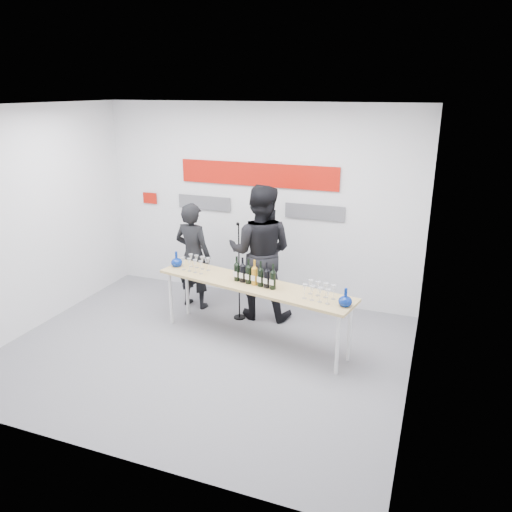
# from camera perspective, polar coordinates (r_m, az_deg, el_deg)

# --- Properties ---
(ground) EXTENTS (5.00, 5.00, 0.00)m
(ground) POSITION_cam_1_polar(r_m,az_deg,el_deg) (6.49, -6.06, -10.81)
(ground) COLOR slate
(ground) RESTS_ON ground
(back_wall) EXTENTS (5.00, 0.04, 3.00)m
(back_wall) POSITION_cam_1_polar(r_m,az_deg,el_deg) (7.68, 0.23, 6.00)
(back_wall) COLOR silver
(back_wall) RESTS_ON ground
(signage) EXTENTS (3.38, 0.02, 0.79)m
(signage) POSITION_cam_1_polar(r_m,az_deg,el_deg) (7.61, -0.25, 8.24)
(signage) COLOR #AE1107
(signage) RESTS_ON back_wall
(tasting_table) EXTENTS (2.75, 1.07, 0.81)m
(tasting_table) POSITION_cam_1_polar(r_m,az_deg,el_deg) (6.40, -0.32, -3.67)
(tasting_table) COLOR tan
(tasting_table) RESTS_ON ground
(wine_bottles) EXTENTS (0.62, 0.20, 0.33)m
(wine_bottles) POSITION_cam_1_polar(r_m,az_deg,el_deg) (6.28, -0.17, -1.90)
(wine_bottles) COLOR black
(wine_bottles) RESTS_ON tasting_table
(decanter_left) EXTENTS (0.16, 0.16, 0.21)m
(decanter_left) POSITION_cam_1_polar(r_m,az_deg,el_deg) (7.04, -9.08, -0.33)
(decanter_left) COLOR navy
(decanter_left) RESTS_ON tasting_table
(decanter_right) EXTENTS (0.16, 0.16, 0.21)m
(decanter_right) POSITION_cam_1_polar(r_m,az_deg,el_deg) (5.80, 10.19, -4.64)
(decanter_right) COLOR navy
(decanter_right) RESTS_ON tasting_table
(glasses_left) EXTENTS (0.39, 0.28, 0.18)m
(glasses_left) POSITION_cam_1_polar(r_m,az_deg,el_deg) (6.86, -6.89, -0.89)
(glasses_left) COLOR silver
(glasses_left) RESTS_ON tasting_table
(glasses_right) EXTENTS (0.39, 0.28, 0.18)m
(glasses_right) POSITION_cam_1_polar(r_m,az_deg,el_deg) (5.94, 7.21, -4.06)
(glasses_right) COLOR silver
(glasses_right) RESTS_ON tasting_table
(presenter_left) EXTENTS (0.63, 0.45, 1.61)m
(presenter_left) POSITION_cam_1_polar(r_m,az_deg,el_deg) (7.49, -7.20, 0.01)
(presenter_left) COLOR black
(presenter_left) RESTS_ON ground
(presenter_right) EXTENTS (1.03, 0.84, 1.94)m
(presenter_right) POSITION_cam_1_polar(r_m,az_deg,el_deg) (7.05, 0.50, 0.40)
(presenter_right) COLOR black
(presenter_right) RESTS_ON ground
(mic_stand) EXTENTS (0.17, 0.17, 1.45)m
(mic_stand) POSITION_cam_1_polar(r_m,az_deg,el_deg) (7.15, -1.93, -3.90)
(mic_stand) COLOR black
(mic_stand) RESTS_ON ground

